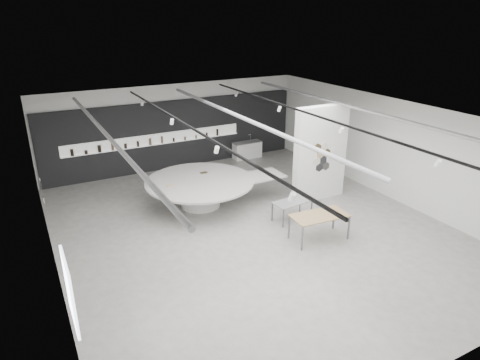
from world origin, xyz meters
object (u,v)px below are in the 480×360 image
display_island (202,189)px  sample_table_stone (292,203)px  partition_column (320,154)px  sample_table_wood (320,217)px  kitchen_counter (247,150)px

display_island → sample_table_stone: size_ratio=3.61×
partition_column → sample_table_wood: size_ratio=1.95×
display_island → kitchen_counter: bearing=44.9°
partition_column → sample_table_wood: (-1.97, -2.59, -1.02)m
partition_column → display_island: 4.58m
sample_table_stone → kitchen_counter: bearing=74.1°
kitchen_counter → partition_column: bearing=-90.3°
display_island → sample_table_wood: display_island is taller
sample_table_stone → display_island: bearing=132.0°
display_island → kitchen_counter: size_ratio=3.52×
partition_column → kitchen_counter: (-0.05, 5.53, -1.39)m
display_island → sample_table_wood: 4.62m
sample_table_stone → sample_table_wood: bearing=-91.4°
sample_table_wood → kitchen_counter: bearing=76.7°
sample_table_wood → sample_table_stone: 1.54m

